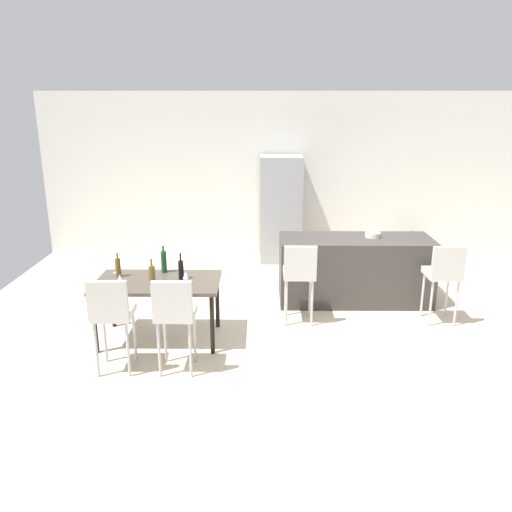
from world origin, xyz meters
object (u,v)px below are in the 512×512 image
dining_chair_near (111,310)px  fruit_bowl (373,235)px  kitchen_island (355,270)px  dining_chair_far (175,310)px  dining_table (158,286)px  wine_glass_far (186,275)px  potted_plant (412,244)px  wine_bottle_near (181,269)px  bar_chair_middle (444,271)px  refrigerator (281,209)px  wine_bottle_middle (164,262)px  wine_bottle_corner (152,275)px  wine_bottle_left (118,267)px  bar_chair_left (299,271)px  wine_glass_right (120,279)px  wine_glass_end (115,263)px

dining_chair_near → fruit_bowl: (3.07, 2.09, 0.26)m
kitchen_island → dining_chair_far: 3.00m
dining_table → dining_chair_far: (0.32, -0.78, 0.03)m
wine_glass_far → potted_plant: wine_glass_far is taller
wine_glass_far → wine_bottle_near: bearing=111.7°
dining_chair_far → fruit_bowl: (2.43, 2.09, 0.26)m
bar_chair_middle → refrigerator: refrigerator is taller
dining_table → wine_bottle_middle: 0.37m
refrigerator → dining_chair_far: bearing=-107.0°
bar_chair_middle → dining_chair_near: 4.01m
dining_chair_far → fruit_bowl: bearing=40.8°
dining_table → wine_bottle_corner: size_ratio=4.66×
bar_chair_middle → wine_glass_far: bar_chair_middle is taller
wine_bottle_near → wine_bottle_left: bearing=173.7°
bar_chair_middle → wine_bottle_corner: bearing=-169.9°
kitchen_island → dining_chair_far: dining_chair_far is taller
dining_table → kitchen_island: bearing=26.6°
bar_chair_left → wine_bottle_near: wine_bottle_near is taller
kitchen_island → wine_bottle_near: bearing=-151.9°
wine_glass_far → potted_plant: size_ratio=0.33×
dining_table → fruit_bowl: bearing=25.6°
refrigerator → bar_chair_left: bearing=-87.2°
bar_chair_middle → dining_table: bearing=-172.1°
wine_bottle_corner → wine_glass_right: size_ratio=1.77×
dining_chair_far → wine_glass_far: (0.03, 0.61, 0.17)m
kitchen_island → dining_chair_near: dining_chair_near is taller
wine_bottle_corner → fruit_bowl: wine_bottle_corner is taller
kitchen_island → bar_chair_left: bearing=-137.3°
kitchen_island → fruit_bowl: bearing=14.3°
bar_chair_left → dining_chair_near: same height
wine_bottle_middle → wine_glass_end: 0.59m
dining_chair_near → potted_plant: size_ratio=1.99×
wine_glass_end → fruit_bowl: (3.31, 1.04, 0.09)m
wine_bottle_near → fruit_bowl: (2.48, 1.26, 0.10)m
refrigerator → potted_plant: 2.43m
kitchen_island → wine_bottle_corner: 2.93m
wine_glass_right → dining_chair_near: bearing=-86.4°
bar_chair_left → dining_chair_far: size_ratio=1.00×
wine_bottle_near → potted_plant: 4.85m
kitchen_island → wine_bottle_near: (-2.25, -1.20, 0.40)m
kitchen_island → bar_chair_left: 1.16m
wine_bottle_near → wine_glass_end: size_ratio=1.81×
bar_chair_middle → refrigerator: bearing=125.1°
bar_chair_left → fruit_bowl: bearing=37.9°
wine_bottle_near → potted_plant: size_ratio=0.60×
dining_chair_near → potted_plant: dining_chair_near is taller
dining_chair_near → wine_glass_end: bearing=102.8°
bar_chair_middle → wine_bottle_near: wine_bottle_near is taller
wine_bottle_near → wine_glass_far: (0.09, -0.22, 0.00)m
potted_plant → dining_chair_near: bearing=-136.5°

